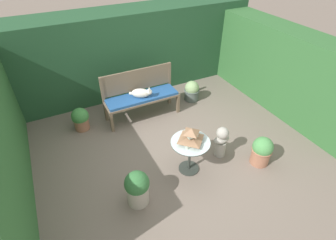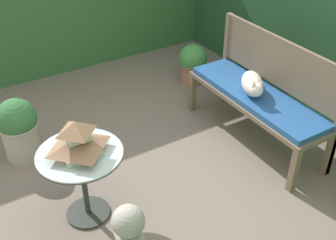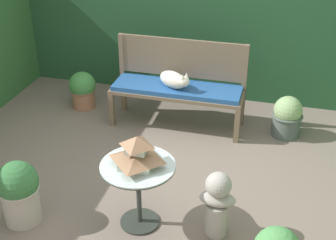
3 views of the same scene
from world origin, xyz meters
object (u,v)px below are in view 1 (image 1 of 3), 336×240
object	(u,v)px
garden_bench	(142,99)
potted_plant_hedge_corner	(137,188)
potted_plant_table_far	(262,151)
garden_bust	(221,141)
potted_plant_bench_right	(192,91)
pagoda_birdhouse	(191,136)
cat	(141,93)
potted_plant_table_near	(81,119)
patio_table	(190,148)

from	to	relation	value
garden_bench	potted_plant_hedge_corner	xyz separation A→B (m)	(-0.92, -2.05, -0.13)
potted_plant_hedge_corner	potted_plant_table_far	size ratio (longest dim) A/B	1.11
potted_plant_table_far	potted_plant_hedge_corner	bearing A→B (deg)	174.96
garden_bench	garden_bust	bearing A→B (deg)	-65.87
potted_plant_bench_right	potted_plant_table_far	size ratio (longest dim) A/B	0.90
garden_bench	potted_plant_bench_right	size ratio (longest dim) A/B	3.20
garden_bench	pagoda_birdhouse	size ratio (longest dim) A/B	4.33
garden_bust	potted_plant_hedge_corner	xyz separation A→B (m)	(-1.72, -0.28, -0.02)
potted_plant_hedge_corner	potted_plant_table_far	distance (m)	2.25
cat	pagoda_birdhouse	xyz separation A→B (m)	(0.14, -1.78, 0.12)
potted_plant_table_near	patio_table	bearing A→B (deg)	-54.37
cat	potted_plant_bench_right	size ratio (longest dim) A/B	0.87
patio_table	potted_plant_table_far	size ratio (longest dim) A/B	1.18
patio_table	garden_bust	world-z (taller)	garden_bust
garden_bench	potted_plant_table_far	bearing A→B (deg)	-59.71
garden_bench	patio_table	bearing A→B (deg)	-86.55
garden_bench	garden_bust	distance (m)	1.95
garden_bench	potted_plant_table_far	distance (m)	2.61
patio_table	garden_bust	bearing A→B (deg)	3.97
patio_table	pagoda_birdhouse	xyz separation A→B (m)	(0.00, 0.00, 0.25)
potted_plant_hedge_corner	potted_plant_table_far	xyz separation A→B (m)	(2.24, -0.20, -0.04)
patio_table	potted_plant_table_near	distance (m)	2.44
pagoda_birdhouse	garden_bust	size ratio (longest dim) A/B	0.58
potted_plant_table_near	potted_plant_bench_right	world-z (taller)	potted_plant_bench_right
cat	potted_plant_table_near	xyz separation A→B (m)	(-1.28, 0.20, -0.37)
patio_table	potted_plant_bench_right	bearing A→B (deg)	58.10
pagoda_birdhouse	potted_plant_hedge_corner	world-z (taller)	pagoda_birdhouse
cat	potted_plant_hedge_corner	xyz separation A→B (m)	(-0.90, -2.01, -0.30)
cat	potted_plant_table_near	bearing A→B (deg)	-159.32
patio_table	potted_plant_bench_right	distance (m)	2.28
cat	potted_plant_bench_right	distance (m)	1.39
potted_plant_table_near	potted_plant_bench_right	distance (m)	2.61
potted_plant_hedge_corner	potted_plant_table_far	world-z (taller)	potted_plant_hedge_corner
cat	potted_plant_hedge_corner	distance (m)	2.22
garden_bust	potted_plant_table_near	bearing A→B (deg)	136.78
potted_plant_table_near	cat	bearing A→B (deg)	-8.80
potted_plant_table_near	potted_plant_table_far	distance (m)	3.56
patio_table	potted_plant_hedge_corner	distance (m)	1.07
garden_bench	garden_bust	xyz separation A→B (m)	(0.79, -1.77, -0.12)
garden_bust	potted_plant_table_near	world-z (taller)	garden_bust
cat	potted_plant_hedge_corner	bearing A→B (deg)	-84.54
garden_bench	cat	xyz separation A→B (m)	(-0.03, -0.04, 0.17)
cat	potted_plant_table_near	distance (m)	1.35
garden_bench	pagoda_birdhouse	world-z (taller)	pagoda_birdhouse
potted_plant_bench_right	garden_bench	bearing A→B (deg)	-175.53
garden_bust	potted_plant_table_near	xyz separation A→B (m)	(-2.10, 1.93, -0.09)
garden_bust	potted_plant_hedge_corner	distance (m)	1.74
patio_table	garden_bench	bearing A→B (deg)	93.45
garden_bust	garden_bench	bearing A→B (deg)	113.47
pagoda_birdhouse	potted_plant_bench_right	distance (m)	2.32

